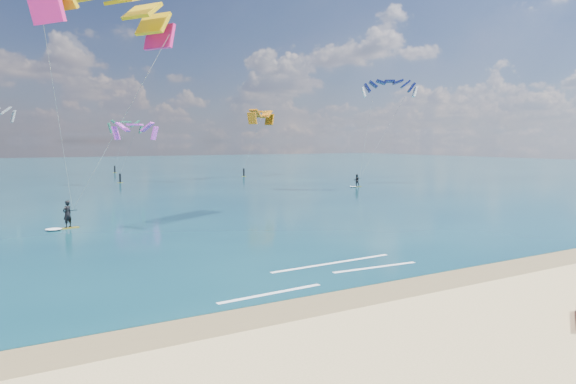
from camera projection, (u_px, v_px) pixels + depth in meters
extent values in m
plane|color=tan|center=(137.00, 203.00, 52.96)|extent=(320.00, 320.00, 0.00)
cube|color=brown|center=(359.00, 296.00, 21.11)|extent=(320.00, 2.40, 0.01)
cube|color=#0B3140|center=(62.00, 171.00, 108.05)|extent=(320.00, 200.00, 0.04)
cube|color=yellow|center=(68.00, 228.00, 37.25)|extent=(1.55, 0.64, 0.07)
imported|color=black|center=(67.00, 214.00, 37.15)|extent=(0.87, 0.81, 1.99)
cylinder|color=black|center=(73.00, 210.00, 37.00)|extent=(0.61, 0.12, 0.04)
cube|color=#B2C21D|center=(356.00, 186.00, 71.26)|extent=(1.38, 0.85, 0.06)
imported|color=black|center=(357.00, 180.00, 71.17)|extent=(1.00, 0.91, 1.68)
cylinder|color=black|center=(360.00, 178.00, 71.04)|extent=(0.52, 0.22, 0.04)
cube|color=white|center=(333.00, 263.00, 26.63)|extent=(7.44, 0.51, 0.01)
cube|color=white|center=(375.00, 267.00, 25.75)|extent=(4.91, 0.59, 0.01)
cube|color=white|center=(271.00, 293.00, 21.31)|extent=(4.93, 0.51, 0.01)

